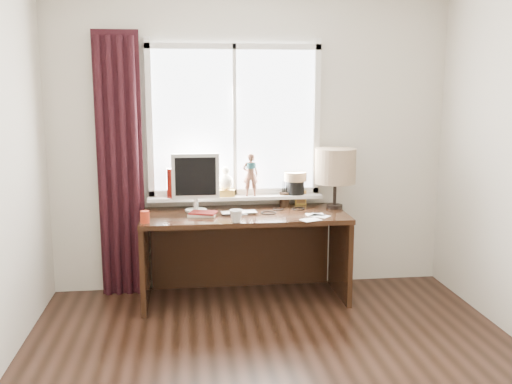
{
  "coord_description": "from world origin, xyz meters",
  "views": [
    {
      "loc": [
        -0.57,
        -2.98,
        1.79
      ],
      "look_at": [
        -0.05,
        1.25,
        1.0
      ],
      "focal_mm": 40.0,
      "sensor_mm": 36.0,
      "label": 1
    }
  ],
  "objects": [
    {
      "name": "desk",
      "position": [
        -0.1,
        1.73,
        0.51
      ],
      "size": [
        1.7,
        0.7,
        0.75
      ],
      "color": "#331E0F",
      "rests_on": "floor"
    },
    {
      "name": "table_lamp",
      "position": [
        0.7,
        1.75,
        1.11
      ],
      "size": [
        0.35,
        0.35,
        0.52
      ],
      "color": "black",
      "rests_on": "desk"
    },
    {
      "name": "laptop",
      "position": [
        -0.15,
        1.6,
        0.76
      ],
      "size": [
        0.31,
        0.22,
        0.02
      ],
      "primitive_type": "imported",
      "rotation": [
        0.0,
        0.0,
        0.09
      ],
      "color": "silver",
      "rests_on": "desk"
    },
    {
      "name": "desk_cables",
      "position": [
        0.21,
        1.68,
        0.75
      ],
      "size": [
        0.43,
        0.28,
        0.01
      ],
      "color": "black",
      "rests_on": "desk"
    },
    {
      "name": "icon_frame",
      "position": [
        0.44,
        1.92,
        0.81
      ],
      "size": [
        0.1,
        0.04,
        0.13
      ],
      "color": "gold",
      "rests_on": "desk"
    },
    {
      "name": "mug",
      "position": [
        -0.2,
        1.33,
        0.8
      ],
      "size": [
        0.14,
        0.14,
        0.1
      ],
      "primitive_type": "imported",
      "rotation": [
        0.0,
        0.0,
        0.91
      ],
      "color": "white",
      "rests_on": "desk"
    },
    {
      "name": "notebook_stack",
      "position": [
        -0.45,
        1.59,
        0.77
      ],
      "size": [
        0.25,
        0.21,
        0.03
      ],
      "color": "beige",
      "rests_on": "desk"
    },
    {
      "name": "wall_back",
      "position": [
        0.0,
        2.0,
        1.3
      ],
      "size": [
        3.5,
        0.0,
        2.6
      ],
      "primitive_type": "cube",
      "rotation": [
        1.57,
        0.0,
        0.0
      ],
      "color": "beige",
      "rests_on": "ground"
    },
    {
      "name": "red_cup",
      "position": [
        -0.9,
        1.39,
        0.8
      ],
      "size": [
        0.07,
        0.07,
        0.09
      ],
      "primitive_type": "cylinder",
      "color": "#A42B15",
      "rests_on": "desk"
    },
    {
      "name": "monitor",
      "position": [
        -0.5,
        1.77,
        1.03
      ],
      "size": [
        0.4,
        0.18,
        0.49
      ],
      "color": "beige",
      "rests_on": "desk"
    },
    {
      "name": "wall_front",
      "position": [
        0.0,
        -2.0,
        1.3
      ],
      "size": [
        3.5,
        0.0,
        2.6
      ],
      "primitive_type": "cube",
      "rotation": [
        1.57,
        0.0,
        0.0
      ],
      "color": "beige",
      "rests_on": "ground"
    },
    {
      "name": "curtain",
      "position": [
        -1.13,
        1.91,
        1.12
      ],
      "size": [
        0.38,
        0.09,
        2.25
      ],
      "color": "black",
      "rests_on": "floor"
    },
    {
      "name": "window",
      "position": [
        -0.14,
        1.95,
        1.31
      ],
      "size": [
        1.52,
        0.2,
        1.4
      ],
      "color": "white",
      "rests_on": "ground"
    },
    {
      "name": "brush_holder",
      "position": [
        0.29,
        1.9,
        0.81
      ],
      "size": [
        0.09,
        0.09,
        0.25
      ],
      "color": "black",
      "rests_on": "desk"
    },
    {
      "name": "loose_papers",
      "position": [
        0.46,
        1.43,
        0.75
      ],
      "size": [
        0.29,
        0.31,
        0.0
      ],
      "color": "white",
      "rests_on": "desk"
    }
  ]
}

